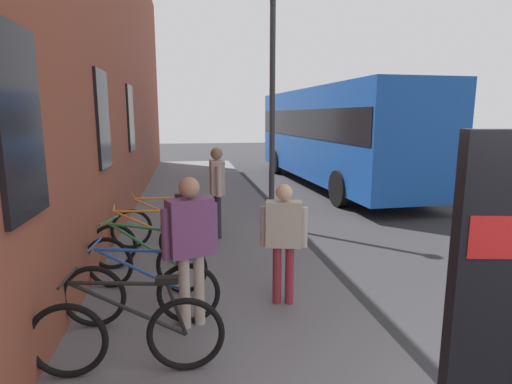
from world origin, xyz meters
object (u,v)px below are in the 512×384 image
Objects in this scene: bicycle_end_of_row at (142,292)px; bicycle_leaning_wall at (145,263)px; pedestrian_near_bus at (217,183)px; bicycle_by_door at (128,335)px; bicycle_mid_rack at (149,242)px; pedestrian_by_facade at (190,237)px; street_lamp at (272,87)px; pedestrian_crossing_street at (284,232)px; city_bus at (334,131)px; bicycle_under_window at (162,224)px.

bicycle_leaning_wall is at bearing 3.52° from bicycle_end_of_row.
bicycle_end_of_row is 3.59m from pedestrian_near_bus.
bicycle_mid_rack is at bearing 1.35° from bicycle_by_door.
street_lamp reaches higher than pedestrian_by_facade.
pedestrian_crossing_street is at bearing -168.96° from pedestrian_near_bus.
bicycle_by_door is 1.05× the size of bicycle_leaning_wall.
bicycle_leaning_wall is at bearing 0.92° from bicycle_by_door.
bicycle_leaning_wall is at bearing 146.12° from city_bus.
street_lamp is at bearing -60.14° from bicycle_under_window.
bicycle_under_window is at bearing -3.12° from bicycle_leaning_wall.
pedestrian_near_bus is at bearing -8.92° from pedestrian_by_facade.
bicycle_by_door is 0.92m from bicycle_end_of_row.
bicycle_mid_rack is 2.25m from pedestrian_by_facade.
bicycle_end_of_row is at bearing 99.67° from pedestrian_crossing_street.
bicycle_mid_rack is 0.36× the size of street_lamp.
city_bus is (8.53, -5.73, 1.41)m from bicycle_leaning_wall.
bicycle_under_window is at bearing -0.95° from bicycle_end_of_row.
bicycle_leaning_wall is at bearing 144.01° from street_lamp.
street_lamp reaches higher than pedestrian_near_bus.
city_bus is (10.41, -5.70, 1.41)m from bicycle_by_door.
bicycle_under_window is (3.90, -0.08, -0.00)m from bicycle_by_door.
street_lamp reaches higher than pedestrian_crossing_street.
bicycle_end_of_row is at bearing 151.25° from street_lamp.
pedestrian_by_facade is 5.14m from street_lamp.
bicycle_end_of_row is 0.17× the size of city_bus.
bicycle_end_of_row is 1.80m from pedestrian_crossing_street.
pedestrian_by_facade reaches higher than bicycle_leaning_wall.
bicycle_mid_rack is at bearing 171.94° from bicycle_under_window.
city_bus is at bearing -23.33° from pedestrian_crossing_street.
bicycle_by_door and bicycle_mid_rack have the same top height.
bicycle_leaning_wall is 0.16× the size of city_bus.
pedestrian_near_bus is at bearing 11.04° from pedestrian_crossing_street.
bicycle_mid_rack and bicycle_under_window have the same top height.
street_lamp is (-5.19, 3.30, 1.14)m from city_bus.
street_lamp is at bearing -22.31° from pedestrian_by_facade.
street_lamp is (1.33, -2.32, 2.55)m from bicycle_under_window.
street_lamp is (2.36, -2.46, 2.55)m from bicycle_mid_rack.
pedestrian_by_facade is (-1.07, -0.61, 0.65)m from bicycle_leaning_wall.
bicycle_by_door is 1.89m from bicycle_leaning_wall.
bicycle_by_door is 1.02× the size of bicycle_under_window.
bicycle_end_of_row is (0.92, -0.03, 0.00)m from bicycle_by_door.
city_bus is at bearing -28.67° from bicycle_by_door.
bicycle_mid_rack is 1.04× the size of pedestrian_by_facade.
bicycle_end_of_row is at bearing -177.15° from bicycle_mid_rack.
bicycle_mid_rack is (1.95, 0.10, -0.00)m from bicycle_end_of_row.
pedestrian_by_facade is at bearing 157.69° from street_lamp.
city_bus is at bearing -32.47° from street_lamp.
street_lamp reaches higher than city_bus.
pedestrian_crossing_street is at bearing 170.50° from street_lamp.
pedestrian_near_bus is at bearing 143.40° from city_bus.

